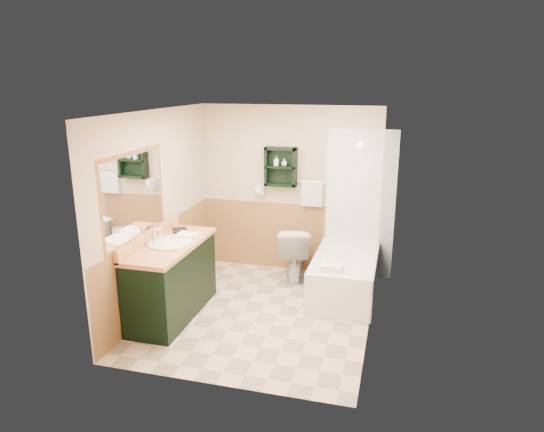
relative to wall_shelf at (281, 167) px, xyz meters
The scene contains 25 objects.
floor 2.09m from the wall_shelf, 85.93° to the right, with size 3.00×3.00×0.00m, color beige.
back_wall 0.38m from the wall_shelf, 48.99° to the left, with size 2.60×0.04×2.40m, color beige.
left_wall 1.89m from the wall_shelf, 130.97° to the right, with size 0.04×3.00×2.40m, color beige.
right_wall 2.03m from the wall_shelf, 44.70° to the right, with size 0.04×3.00×2.40m, color beige.
ceiling 1.66m from the wall_shelf, 85.93° to the right, with size 2.60×3.00×0.04m, color white.
wainscot_left 2.12m from the wall_shelf, 130.14° to the right, with size 2.98×2.98×1.00m, color #B58249, non-canonical shape.
wainscot_back 1.06m from the wall_shelf, 38.66° to the left, with size 2.58×2.58×1.00m, color #B58249, non-canonical shape.
mirror_frame 2.28m from the wall_shelf, 120.90° to the right, with size 1.30×1.30×1.00m, color brown, non-canonical shape.
mirror_glass 2.28m from the wall_shelf, 120.79° to the right, with size 1.20×1.20×0.90m, color white, non-canonical shape.
tile_right 1.61m from the wall_shelf, 25.39° to the right, with size 1.50×1.50×2.10m, color white, non-canonical shape.
tile_back 1.23m from the wall_shelf, ahead, with size 0.95×0.95×2.10m, color white, non-canonical shape.
tile_accent 1.56m from the wall_shelf, 25.55° to the right, with size 1.50×1.50×0.10m, color #144636, non-canonical shape.
wall_shelf is the anchor object (origin of this frame).
hair_dryer 0.46m from the wall_shelf, behind, with size 0.10×0.24×0.18m, color white, non-canonical shape.
towel_bar 0.49m from the wall_shelf, ahead, with size 0.40×0.06×0.40m, color silver, non-canonical shape.
curtain_rod 1.01m from the wall_shelf, 46.11° to the right, with size 0.03×0.03×1.60m, color silver.
shower_curtain 0.89m from the wall_shelf, 37.30° to the right, with size 1.05×1.05×1.70m, color #BEAE90, non-canonical shape.
vanity 2.23m from the wall_shelf, 117.46° to the right, with size 0.59×1.43×0.91m, color black.
bathtub 1.75m from the wall_shelf, 30.42° to the right, with size 0.80×1.50×0.53m, color silver.
toilet 1.23m from the wall_shelf, 45.14° to the right, with size 0.44×0.78×0.77m, color silver.
counter_towel 1.76m from the wall_shelf, 118.89° to the right, with size 0.26×0.21×0.04m, color silver.
vanity_book 1.76m from the wall_shelf, 129.15° to the right, with size 0.17×0.02×0.23m, color black.
tub_towel 1.75m from the wall_shelf, 50.80° to the right, with size 0.25×0.21×0.07m, color silver.
soap_bottle_a 0.07m from the wall_shelf, behind, with size 0.06×0.13×0.06m, color silver.
soap_bottle_b 0.08m from the wall_shelf, ahead, with size 0.08×0.10×0.08m, color silver.
Camera 1 is at (1.52, -5.14, 2.74)m, focal length 32.00 mm.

